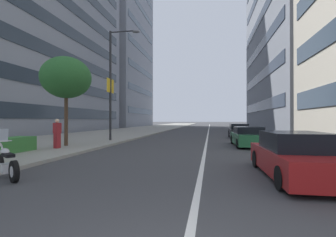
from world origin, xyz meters
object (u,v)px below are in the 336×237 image
object	(u,v)px
car_far_down_avenue	(248,137)
street_tree_far_plaza	(66,78)
motorcycle_second_in_row	(6,163)
street_lamp_with_banners	(114,76)
pedestrian_on_plaza	(57,133)
car_approaching_light	(294,157)
car_following_behind	(239,131)

from	to	relation	value
car_far_down_avenue	street_tree_far_plaza	distance (m)	12.35
motorcycle_second_in_row	street_lamp_with_banners	size ratio (longest dim) A/B	0.22
street_lamp_with_banners	pedestrian_on_plaza	world-z (taller)	street_lamp_with_banners
car_approaching_light	street_tree_far_plaza	world-z (taller)	street_tree_far_plaza
car_approaching_light	pedestrian_on_plaza	bearing A→B (deg)	68.08
motorcycle_second_in_row	street_tree_far_plaza	world-z (taller)	street_tree_far_plaza
motorcycle_second_in_row	car_approaching_light	xyz separation A→B (m)	(1.55, -8.65, 0.21)
car_following_behind	street_lamp_with_banners	size ratio (longest dim) A/B	0.47
street_lamp_with_banners	pedestrian_on_plaza	bearing A→B (deg)	168.74
car_following_behind	street_tree_far_plaza	world-z (taller)	street_tree_far_plaza
motorcycle_second_in_row	street_lamp_with_banners	xyz separation A→B (m)	(11.29, 1.36, 4.85)
car_following_behind	street_tree_far_plaza	xyz separation A→B (m)	(-10.73, 11.61, 3.73)
car_far_down_avenue	pedestrian_on_plaza	bearing A→B (deg)	109.99
car_approaching_light	car_far_down_avenue	world-z (taller)	car_approaching_light
car_far_down_avenue	street_lamp_with_banners	world-z (taller)	street_lamp_with_banners
car_far_down_avenue	pedestrian_on_plaza	xyz separation A→B (m)	(-4.37, 11.06, 0.38)
car_far_down_avenue	street_tree_far_plaza	size ratio (longest dim) A/B	0.79
motorcycle_second_in_row	street_tree_far_plaza	size ratio (longest dim) A/B	0.35
car_following_behind	street_tree_far_plaza	bearing A→B (deg)	133.13
street_lamp_with_banners	pedestrian_on_plaza	size ratio (longest dim) A/B	5.21
motorcycle_second_in_row	car_approaching_light	size ratio (longest dim) A/B	0.44
street_lamp_with_banners	motorcycle_second_in_row	bearing A→B (deg)	-173.11
street_tree_far_plaza	pedestrian_on_plaza	xyz separation A→B (m)	(-1.23, -0.27, -3.39)
street_lamp_with_banners	street_tree_far_plaza	size ratio (longest dim) A/B	1.57
car_far_down_avenue	street_lamp_with_banners	size ratio (longest dim) A/B	0.50
car_approaching_light	street_lamp_with_banners	distance (m)	14.72
car_following_behind	pedestrian_on_plaza	bearing A→B (deg)	136.94
car_far_down_avenue	car_approaching_light	bearing A→B (deg)	178.71
car_approaching_light	street_tree_far_plaza	size ratio (longest dim) A/B	0.80
car_far_down_avenue	car_following_behind	xyz separation A→B (m)	(7.59, -0.28, 0.04)
car_far_down_avenue	pedestrian_on_plaza	world-z (taller)	pedestrian_on_plaza
car_approaching_light	street_lamp_with_banners	bearing A→B (deg)	44.82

